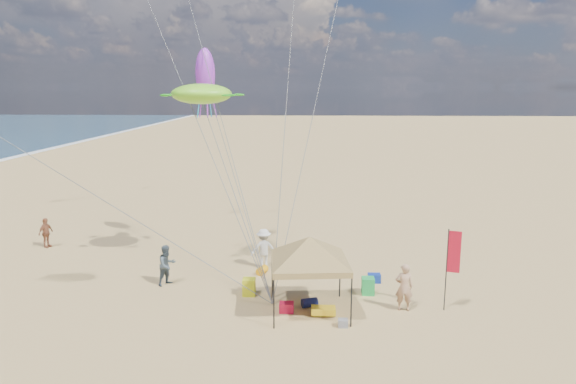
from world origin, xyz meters
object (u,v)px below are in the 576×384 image
at_px(person_near_c, 264,248).
at_px(person_near_a, 404,287).
at_px(feather_flag, 452,257).
at_px(person_far_a, 46,233).
at_px(cooler_blue, 374,278).
at_px(chair_yellow, 249,287).
at_px(canopy_tent, 310,240).
at_px(chair_green, 368,286).
at_px(beach_cart, 323,310).
at_px(person_near_b, 167,265).
at_px(cooler_red, 286,307).

bearing_deg(person_near_c, person_near_a, 130.30).
height_order(feather_flag, person_far_a, feather_flag).
distance_m(feather_flag, person_near_c, 8.79).
xyz_separation_m(person_near_a, person_far_a, (-17.53, 7.18, -0.13)).
xyz_separation_m(cooler_blue, person_far_a, (-16.77, 4.32, 0.61)).
bearing_deg(feather_flag, chair_yellow, 171.49).
bearing_deg(canopy_tent, chair_green, 36.82).
distance_m(chair_green, person_near_c, 5.49).
height_order(feather_flag, person_near_c, feather_flag).
bearing_deg(beach_cart, person_near_c, 117.48).
xyz_separation_m(chair_green, person_near_c, (-4.55, 3.02, 0.58)).
bearing_deg(beach_cart, person_near_a, 11.50).
bearing_deg(chair_yellow, person_near_c, 84.80).
bearing_deg(canopy_tent, person_far_a, 151.90).
bearing_deg(cooler_blue, person_near_a, -75.05).
distance_m(feather_flag, person_far_a, 20.58).
height_order(chair_yellow, person_near_a, person_near_a).
distance_m(cooler_blue, person_near_b, 8.96).
bearing_deg(person_far_a, cooler_blue, -88.11).
bearing_deg(feather_flag, cooler_red, -176.18).
xyz_separation_m(cooler_red, cooler_blue, (3.67, 3.24, 0.00)).
height_order(beach_cart, person_near_a, person_near_a).
height_order(canopy_tent, feather_flag, canopy_tent).
relative_size(chair_green, person_far_a, 0.44).
distance_m(feather_flag, cooler_red, 6.47).
relative_size(cooler_red, beach_cart, 0.60).
distance_m(person_near_b, person_near_c, 4.58).
distance_m(cooler_blue, chair_green, 1.41).
bearing_deg(canopy_tent, chair_yellow, 149.15).
bearing_deg(person_near_c, beach_cart, 106.16).
xyz_separation_m(person_near_b, person_near_c, (3.94, 2.34, 0.05)).
bearing_deg(person_near_c, cooler_blue, 149.99).
distance_m(canopy_tent, feather_flag, 5.36).
relative_size(chair_yellow, person_near_b, 0.40).
relative_size(person_near_b, person_far_a, 1.10).
bearing_deg(chair_green, person_far_a, 160.92).
bearing_deg(person_far_a, chair_green, -92.75).
height_order(person_near_a, person_far_a, person_near_a).
bearing_deg(canopy_tent, cooler_blue, 48.06).
bearing_deg(cooler_blue, chair_green, -107.31).
height_order(cooler_red, chair_yellow, chair_yellow).
height_order(feather_flag, beach_cart, feather_flag).
xyz_separation_m(chair_green, person_near_b, (-8.49, 0.67, 0.53)).
bearing_deg(person_far_a, feather_flag, -94.03).
relative_size(feather_flag, cooler_red, 5.93).
bearing_deg(cooler_blue, person_near_c, 161.31).
xyz_separation_m(canopy_tent, chair_yellow, (-2.46, 1.47, -2.48)).
bearing_deg(person_near_c, person_far_a, -23.91).
xyz_separation_m(cooler_red, chair_green, (3.25, 1.90, 0.16)).
distance_m(beach_cart, person_far_a, 16.46).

